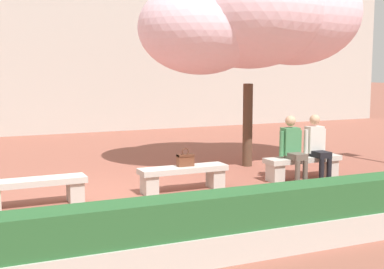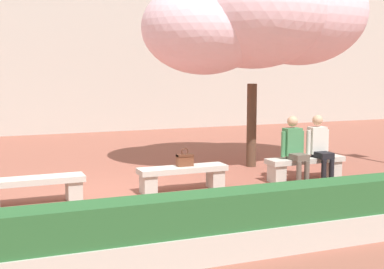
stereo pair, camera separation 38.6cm
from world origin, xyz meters
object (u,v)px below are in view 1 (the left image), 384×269
Objects in this scene: stone_bench_near_east at (303,164)px; person_seated_right at (317,144)px; handbag at (185,159)px; stone_bench_center at (183,175)px; stone_bench_near_west at (35,188)px; person_seated_left at (293,146)px; cherry_tree_main at (252,16)px.

person_seated_right reaches higher than stone_bench_near_east.
stone_bench_near_east is 2.58m from handbag.
stone_bench_near_west is at bearing 180.00° from stone_bench_center.
person_seated_left is 3.81× the size of handbag.
person_seated_right is at bearing -10.46° from stone_bench_near_east.
stone_bench_near_east is 1.28× the size of person_seated_right.
stone_bench_center is 0.33× the size of cherry_tree_main.
person_seated_left is at bearing -180.00° from person_seated_right.
cherry_tree_main is at bearing 88.92° from person_seated_left.
handbag reaches higher than stone_bench_center.
stone_bench_center is 1.00× the size of stone_bench_near_east.
stone_bench_near_west is 4.96m from person_seated_left.
person_seated_left reaches higher than handbag.
stone_bench_near_east is 0.33× the size of cherry_tree_main.
stone_bench_near_west is 5.23m from stone_bench_near_east.
stone_bench_near_west is 2.62m from stone_bench_center.
person_seated_right is at bearing -72.37° from cherry_tree_main.
person_seated_right is (2.91, -0.05, 0.40)m from stone_bench_center.
stone_bench_near_west is at bearing 179.44° from person_seated_right.
person_seated_left is (2.33, -0.05, 0.40)m from stone_bench_center.
handbag is at bearing 22.43° from stone_bench_center.
handbag is at bearing 178.51° from person_seated_right.
stone_bench_center is at bearing 180.00° from stone_bench_near_east.
handbag is (-2.57, 0.02, 0.28)m from stone_bench_near_east.
stone_bench_near_east is 3.50m from cherry_tree_main.
stone_bench_center is 1.28× the size of person_seated_left.
stone_bench_center is at bearing -144.65° from cherry_tree_main.
stone_bench_near_east is at bearing -81.22° from cherry_tree_main.
stone_bench_near_west is 0.33× the size of cherry_tree_main.
stone_bench_center is at bearing 178.68° from person_seated_left.
cherry_tree_main is at bearing 35.59° from handbag.
cherry_tree_main is at bearing 18.58° from stone_bench_near_west.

